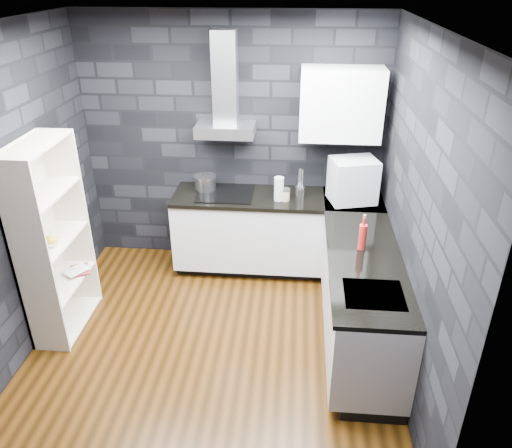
# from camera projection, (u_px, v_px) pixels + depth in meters

# --- Properties ---
(ground) EXTENTS (3.20, 3.20, 0.00)m
(ground) POSITION_uv_depth(u_px,v_px,m) (214.00, 342.00, 4.55)
(ground) COLOR #3E2209
(ceiling) EXTENTS (3.20, 3.20, 0.00)m
(ceiling) POSITION_uv_depth(u_px,v_px,m) (198.00, 26.00, 3.30)
(ceiling) COLOR white
(wall_back) EXTENTS (3.20, 0.05, 2.70)m
(wall_back) POSITION_uv_depth(u_px,v_px,m) (233.00, 144.00, 5.36)
(wall_back) COLOR black
(wall_back) RESTS_ON ground
(wall_front) EXTENTS (3.20, 0.05, 2.70)m
(wall_front) POSITION_uv_depth(u_px,v_px,m) (150.00, 350.00, 2.49)
(wall_front) COLOR black
(wall_front) RESTS_ON ground
(wall_left) EXTENTS (0.05, 3.20, 2.70)m
(wall_left) POSITION_uv_depth(u_px,v_px,m) (10.00, 201.00, 4.05)
(wall_left) COLOR black
(wall_left) RESTS_ON ground
(wall_right) EXTENTS (0.05, 3.20, 2.70)m
(wall_right) POSITION_uv_depth(u_px,v_px,m) (417.00, 217.00, 3.80)
(wall_right) COLOR black
(wall_right) RESTS_ON ground
(toekick_back) EXTENTS (2.18, 0.50, 0.10)m
(toekick_back) POSITION_uv_depth(u_px,v_px,m) (276.00, 263.00, 5.67)
(toekick_back) COLOR black
(toekick_back) RESTS_ON ground
(toekick_right) EXTENTS (0.50, 1.78, 0.10)m
(toekick_right) POSITION_uv_depth(u_px,v_px,m) (361.00, 339.00, 4.51)
(toekick_right) COLOR black
(toekick_right) RESTS_ON ground
(counter_back_cab) EXTENTS (2.20, 0.60, 0.76)m
(counter_back_cab) POSITION_uv_depth(u_px,v_px,m) (276.00, 231.00, 5.44)
(counter_back_cab) COLOR silver
(counter_back_cab) RESTS_ON ground
(counter_right_cab) EXTENTS (0.60, 1.80, 0.76)m
(counter_right_cab) POSITION_uv_depth(u_px,v_px,m) (362.00, 300.00, 4.32)
(counter_right_cab) COLOR silver
(counter_right_cab) RESTS_ON ground
(counter_back_top) EXTENTS (2.20, 0.62, 0.04)m
(counter_back_top) POSITION_uv_depth(u_px,v_px,m) (277.00, 198.00, 5.24)
(counter_back_top) COLOR black
(counter_back_top) RESTS_ON counter_back_cab
(counter_right_top) EXTENTS (0.62, 1.80, 0.04)m
(counter_right_top) POSITION_uv_depth(u_px,v_px,m) (365.00, 261.00, 4.13)
(counter_right_top) COLOR black
(counter_right_top) RESTS_ON counter_right_cab
(counter_corner_top) EXTENTS (0.62, 0.62, 0.04)m
(counter_corner_top) POSITION_uv_depth(u_px,v_px,m) (354.00, 200.00, 5.19)
(counter_corner_top) COLOR black
(counter_corner_top) RESTS_ON counter_right_cab
(hood_body) EXTENTS (0.60, 0.34, 0.12)m
(hood_body) POSITION_uv_depth(u_px,v_px,m) (225.00, 130.00, 5.10)
(hood_body) COLOR #ADADB1
(hood_body) RESTS_ON wall_back
(hood_chimney) EXTENTS (0.24, 0.20, 0.90)m
(hood_chimney) POSITION_uv_depth(u_px,v_px,m) (225.00, 78.00, 4.92)
(hood_chimney) COLOR #ADADB1
(hood_chimney) RESTS_ON hood_body
(upper_cabinet) EXTENTS (0.80, 0.35, 0.70)m
(upper_cabinet) POSITION_uv_depth(u_px,v_px,m) (341.00, 104.00, 4.87)
(upper_cabinet) COLOR white
(upper_cabinet) RESTS_ON wall_back
(cooktop) EXTENTS (0.58, 0.50, 0.01)m
(cooktop) POSITION_uv_depth(u_px,v_px,m) (225.00, 194.00, 5.28)
(cooktop) COLOR black
(cooktop) RESTS_ON counter_back_top
(sink_rim) EXTENTS (0.44, 0.40, 0.01)m
(sink_rim) POSITION_uv_depth(u_px,v_px,m) (374.00, 295.00, 3.68)
(sink_rim) COLOR #ADADB1
(sink_rim) RESTS_ON counter_right_top
(pot) EXTENTS (0.29, 0.29, 0.13)m
(pot) POSITION_uv_depth(u_px,v_px,m) (205.00, 183.00, 5.35)
(pot) COLOR silver
(pot) RESTS_ON cooktop
(glass_vase) EXTENTS (0.11, 0.11, 0.25)m
(glass_vase) POSITION_uv_depth(u_px,v_px,m) (279.00, 189.00, 5.10)
(glass_vase) COLOR silver
(glass_vase) RESTS_ON counter_back_top
(storage_jar) EXTENTS (0.11, 0.11, 0.11)m
(storage_jar) POSITION_uv_depth(u_px,v_px,m) (285.00, 195.00, 5.13)
(storage_jar) COLOR tan
(storage_jar) RESTS_ON counter_back_top
(utensil_crock) EXTENTS (0.12, 0.12, 0.12)m
(utensil_crock) POSITION_uv_depth(u_px,v_px,m) (300.00, 192.00, 5.18)
(utensil_crock) COLOR silver
(utensil_crock) RESTS_ON counter_back_top
(appliance_garage) EXTENTS (0.52, 0.45, 0.44)m
(appliance_garage) POSITION_uv_depth(u_px,v_px,m) (353.00, 180.00, 5.04)
(appliance_garage) COLOR silver
(appliance_garage) RESTS_ON counter_back_top
(red_bottle) EXTENTS (0.08, 0.08, 0.23)m
(red_bottle) POSITION_uv_depth(u_px,v_px,m) (362.00, 237.00, 4.22)
(red_bottle) COLOR #AA1D1B
(red_bottle) RESTS_ON counter_right_top
(bookshelf) EXTENTS (0.52, 0.86, 1.80)m
(bookshelf) POSITION_uv_depth(u_px,v_px,m) (53.00, 241.00, 4.39)
(bookshelf) COLOR beige
(bookshelf) RESTS_ON ground
(fruit_bowl) EXTENTS (0.23, 0.23, 0.05)m
(fruit_bowl) POSITION_uv_depth(u_px,v_px,m) (48.00, 242.00, 4.30)
(fruit_bowl) COLOR white
(fruit_bowl) RESTS_ON bookshelf
(book_red) EXTENTS (0.16, 0.09, 0.22)m
(book_red) POSITION_uv_depth(u_px,v_px,m) (69.00, 263.00, 4.68)
(book_red) COLOR maroon
(book_red) RESTS_ON bookshelf
(book_second) EXTENTS (0.14, 0.11, 0.22)m
(book_second) POSITION_uv_depth(u_px,v_px,m) (70.00, 259.00, 4.71)
(book_second) COLOR #B2B2B2
(book_second) RESTS_ON bookshelf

